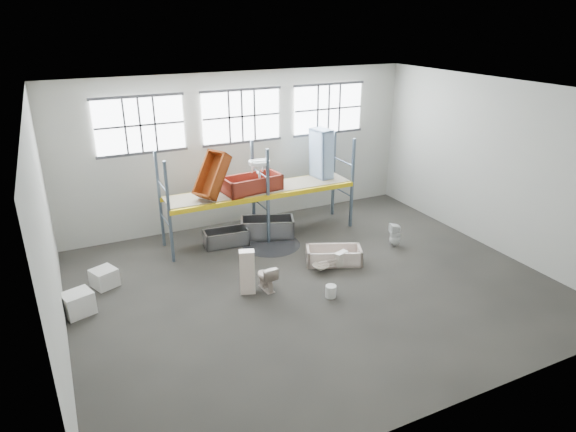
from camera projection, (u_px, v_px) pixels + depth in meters
floor at (312, 286)px, 13.19m from camera, size 12.00×10.00×0.10m
ceiling at (317, 89)px, 11.27m from camera, size 12.00×10.00×0.10m
wall_back at (242, 149)px, 16.45m from camera, size 12.00×0.10×5.00m
wall_front at (464, 290)px, 8.01m from camera, size 12.00×0.10×5.00m
wall_left at (45, 240)px, 9.80m from camera, size 0.10×10.00×5.00m
wall_right at (495, 165)px, 14.66m from camera, size 0.10×10.00×5.00m
window_left at (140, 125)px, 14.66m from camera, size 2.60×0.04×1.60m
window_mid at (242, 116)px, 15.94m from camera, size 2.60×0.04×1.60m
window_right at (328, 109)px, 17.23m from camera, size 2.60×0.04×1.60m
rack_upright_la at (169, 213)px, 13.83m from camera, size 0.08×0.08×3.00m
rack_upright_lb at (160, 200)px, 14.83m from camera, size 0.08×0.08×3.00m
rack_upright_ma at (268, 197)px, 15.03m from camera, size 0.08×0.08×3.00m
rack_upright_mb at (253, 186)px, 16.03m from camera, size 0.08×0.08×3.00m
rack_upright_ra at (352, 184)px, 16.23m from camera, size 0.08×0.08×3.00m
rack_upright_rb at (333, 174)px, 17.23m from camera, size 0.08×0.08×3.00m
rack_beam_front at (268, 197)px, 15.03m from camera, size 6.00×0.10×0.14m
rack_beam_back at (253, 186)px, 16.03m from camera, size 6.00×0.10×0.14m
shelf_deck at (260, 189)px, 15.50m from camera, size 5.90×1.10×0.03m
wet_patch at (271, 245)px, 15.42m from camera, size 1.80×1.80×0.00m
bathtub_beige at (334, 255)px, 14.22m from camera, size 1.72×1.30×0.46m
cistern_spare at (341, 258)px, 13.94m from camera, size 0.45×0.30×0.39m
sink_in_tub at (321, 267)px, 13.72m from camera, size 0.51×0.51×0.16m
toilet_beige at (266, 277)px, 12.81m from camera, size 0.44×0.72×0.70m
cistern_tall at (247, 272)px, 12.57m from camera, size 0.44×0.35×1.18m
toilet_white at (395, 235)px, 15.22m from camera, size 0.42×0.41×0.74m
steel_tub_left at (226, 238)px, 15.33m from camera, size 1.40×0.75×0.49m
steel_tub_right at (267, 227)px, 15.90m from camera, size 1.84×1.33×0.61m
rust_tub_flat at (252, 184)px, 15.22m from camera, size 1.86×1.03×0.50m
rust_tub_tilted at (212, 175)px, 14.47m from camera, size 1.31×1.15×1.38m
sink_on_shelf at (260, 177)px, 14.93m from camera, size 0.67×0.54×0.56m
blue_tub_upright at (321, 154)px, 16.29m from camera, size 0.61×0.82×1.64m
bucket at (331, 291)px, 12.52m from camera, size 0.33×0.33×0.32m
carton_near at (78, 303)px, 11.77m from camera, size 0.79×0.73×0.56m
carton_far at (104, 278)px, 13.00m from camera, size 0.75×0.75×0.48m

